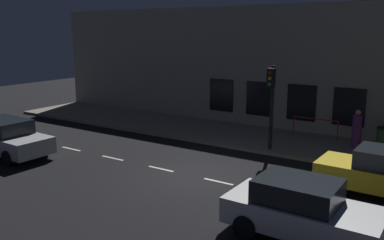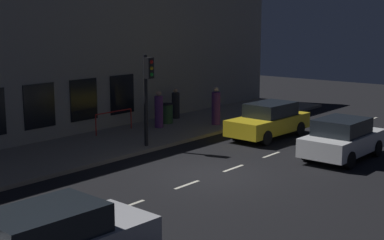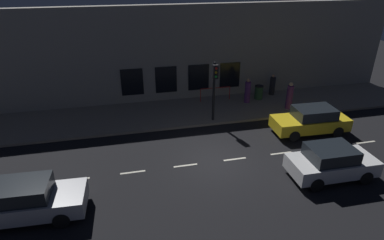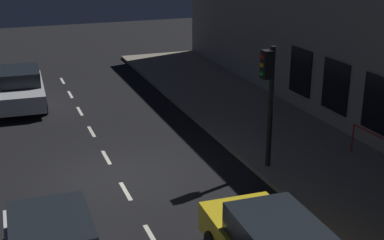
{
  "view_description": "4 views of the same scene",
  "coord_description": "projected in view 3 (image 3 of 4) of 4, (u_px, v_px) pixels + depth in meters",
  "views": [
    {
      "loc": [
        -12.31,
        -7.8,
        5.33
      ],
      "look_at": [
        1.93,
        1.38,
        1.66
      ],
      "focal_mm": 38.34,
      "sensor_mm": 36.0,
      "label": 1
    },
    {
      "loc": [
        -11.03,
        14.7,
        5.28
      ],
      "look_at": [
        0.46,
        0.79,
        1.97
      ],
      "focal_mm": 51.37,
      "sensor_mm": 36.0,
      "label": 2
    },
    {
      "loc": [
        -13.31,
        4.34,
        9.02
      ],
      "look_at": [
        1.08,
        1.02,
        1.96
      ],
      "focal_mm": 30.32,
      "sensor_mm": 36.0,
      "label": 3
    },
    {
      "loc": [
        -3.05,
        -14.35,
        6.88
      ],
      "look_at": [
        1.92,
        -1.29,
        2.01
      ],
      "focal_mm": 49.47,
      "sensor_mm": 36.0,
      "label": 4
    }
  ],
  "objects": [
    {
      "name": "lane_centre_line",
      "position": [
        235.0,
        159.0,
        16.67
      ],
      "size": [
        0.12,
        27.2,
        0.01
      ],
      "color": "beige",
      "rests_on": "ground"
    },
    {
      "name": "pedestrian_0",
      "position": [
        290.0,
        97.0,
        21.86
      ],
      "size": [
        0.44,
        0.44,
        1.87
      ],
      "rotation": [
        0.0,
        0.0,
        6.28
      ],
      "color": "#5B2D70",
      "rests_on": "sidewalk"
    },
    {
      "name": "building_facade",
      "position": [
        181.0,
        54.0,
        22.75
      ],
      "size": [
        0.65,
        32.0,
        6.73
      ],
      "color": "gray",
      "rests_on": "ground"
    },
    {
      "name": "traffic_light",
      "position": [
        214.0,
        83.0,
        19.42
      ],
      "size": [
        0.5,
        0.32,
        3.74
      ],
      "color": "black",
      "rests_on": "sidewalk"
    },
    {
      "name": "pedestrian_2",
      "position": [
        248.0,
        92.0,
        22.88
      ],
      "size": [
        0.57,
        0.57,
        1.76
      ],
      "rotation": [
        0.0,
        0.0,
        2.21
      ],
      "color": "#5B2D70",
      "rests_on": "sidewalk"
    },
    {
      "name": "parked_car_1",
      "position": [
        331.0,
        162.0,
        14.99
      ],
      "size": [
        1.97,
        4.0,
        1.58
      ],
      "rotation": [
        0.0,
        0.0,
        3.12
      ],
      "color": "silver",
      "rests_on": "ground"
    },
    {
      "name": "red_railing",
      "position": [
        215.0,
        91.0,
        23.24
      ],
      "size": [
        0.05,
        2.23,
        0.97
      ],
      "color": "red",
      "rests_on": "sidewalk"
    },
    {
      "name": "parked_car_0",
      "position": [
        25.0,
        201.0,
        12.54
      ],
      "size": [
        2.04,
        4.54,
        1.58
      ],
      "rotation": [
        0.0,
        0.0,
        3.09
      ],
      "color": "#B7B7BC",
      "rests_on": "ground"
    },
    {
      "name": "sidewalk",
      "position": [
        189.0,
        111.0,
        21.93
      ],
      "size": [
        4.5,
        32.0,
        0.15
      ],
      "color": "gray",
      "rests_on": "ground"
    },
    {
      "name": "pedestrian_1",
      "position": [
        272.0,
        86.0,
        24.31
      ],
      "size": [
        0.56,
        0.56,
        1.57
      ],
      "rotation": [
        0.0,
        0.0,
        5.8
      ],
      "color": "#232328",
      "rests_on": "sidewalk"
    },
    {
      "name": "trash_bin",
      "position": [
        259.0,
        92.0,
        23.63
      ],
      "size": [
        0.62,
        0.62,
        1.0
      ],
      "color": "#2D5633",
      "rests_on": "sidewalk"
    },
    {
      "name": "parked_car_2",
      "position": [
        311.0,
        120.0,
        19.02
      ],
      "size": [
        1.98,
        4.45,
        1.58
      ],
      "rotation": [
        0.0,
        0.0,
        -0.04
      ],
      "color": "gold",
      "rests_on": "ground"
    },
    {
      "name": "ground_plane",
      "position": [
        216.0,
        162.0,
        16.47
      ],
      "size": [
        60.0,
        60.0,
        0.0
      ],
      "primitive_type": "plane",
      "color": "black"
    }
  ]
}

